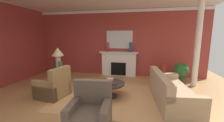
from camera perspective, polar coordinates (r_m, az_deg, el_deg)
The scene contains 21 objects.
ground_plane at distance 4.46m, azimuth -5.62°, elevation -14.90°, with size 9.81×9.81×0.00m, color tan.
wall_fireplace at distance 6.96m, azimuth 1.44°, elevation 7.12°, with size 8.15×0.12×3.07m, color #9E3833.
crown_moulding at distance 6.96m, azimuth 1.38°, elevation 19.16°, with size 8.15×0.08×0.12m, color white.
area_rug at distance 4.63m, azimuth -1.42°, elevation -13.82°, with size 3.11×2.58×0.01m, color tan.
fireplace at distance 6.84m, azimuth 2.71°, elevation -1.33°, with size 1.80×0.35×1.14m.
mantel_mirror at distance 6.83m, azimuth 2.95°, elevation 8.47°, with size 1.23×0.04×0.82m, color silver.
sofa at distance 4.43m, azimuth 22.07°, elevation -11.62°, with size 1.11×2.18×0.85m.
armchair_near_window at distance 4.86m, azimuth -22.12°, elevation -9.63°, with size 0.91×0.91×0.95m.
armchair_facing_fireplace at distance 3.10m, azimuth -8.57°, elevation -20.40°, with size 0.88×0.88×0.95m.
coffee_table at distance 4.51m, azimuth -1.44°, elevation -9.98°, with size 1.00×1.00×0.45m.
side_table at distance 5.81m, azimuth -20.21°, elevation -5.38°, with size 0.56×0.56×0.70m.
table_lamp at distance 5.66m, azimuth -20.70°, elevation 2.71°, with size 0.44×0.44×0.75m.
vase_mantel_left at distance 6.79m, azimuth -1.91°, elevation 5.60°, with size 0.14×0.14×0.45m, color #9E3328.
vase_on_side_table at distance 5.54m, azimuth -19.80°, elevation -1.49°, with size 0.14×0.14×0.26m, color #33703D.
vase_tall_corner at distance 6.58m, azimuth 19.69°, elevation -4.25°, with size 0.27×0.27×0.66m, color #9E3328.
vase_mantel_right at distance 6.62m, azimuth 7.43°, elevation 5.45°, with size 0.14×0.14×0.45m, color navy.
book_red_cover at distance 4.36m, azimuth -0.17°, elevation -8.87°, with size 0.26×0.17×0.04m, color navy.
book_art_folio at distance 4.43m, azimuth -0.96°, elevation -8.03°, with size 0.23×0.18×0.04m, color maroon.
book_small_novel at distance 4.53m, azimuth -0.79°, elevation -7.02°, with size 0.20×0.15×0.04m, color tan.
potted_plant at distance 6.30m, azimuth 25.67°, elevation -3.75°, with size 0.56×0.56×0.83m.
column_white at distance 6.08m, azimuth 30.80°, elevation 5.37°, with size 0.20×0.20×3.07m, color white.
Camera 1 is at (1.22, -3.87, 1.86)m, focal length 23.06 mm.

